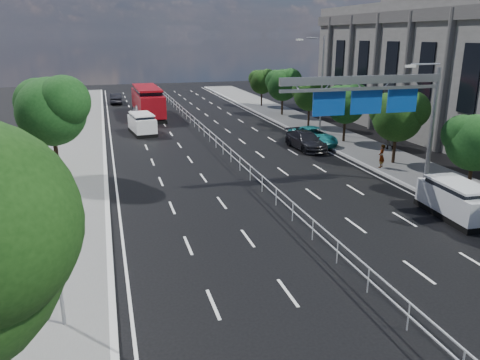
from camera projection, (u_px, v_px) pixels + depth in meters
name	position (u px, v px, depth m)	size (l,w,h in m)	color
ground	(356.00, 282.00, 17.86)	(160.00, 160.00, 0.00)	black
sidewalk_near	(31.00, 331.00, 14.79)	(5.00, 140.00, 0.14)	slate
kerb_near	(113.00, 318.00, 15.45)	(0.25, 140.00, 0.15)	silver
median_fence	(218.00, 143.00, 38.35)	(0.05, 85.00, 1.02)	silver
toilet_sign	(38.00, 246.00, 14.08)	(1.62, 0.18, 4.34)	gray
overhead_gantry	(379.00, 97.00, 27.21)	(10.24, 0.38, 7.45)	gray
streetlight_far	(319.00, 79.00, 42.96)	(2.78, 2.40, 9.00)	gray
civic_hall	(472.00, 67.00, 42.48)	(14.40, 36.00, 14.35)	slate
near_tree_back	(52.00, 107.00, 29.81)	(4.84, 4.51, 6.69)	black
far_tree_c	(477.00, 139.00, 26.23)	(3.52, 3.28, 4.94)	black
far_tree_d	(398.00, 114.00, 33.04)	(3.85, 3.59, 5.34)	black
far_tree_e	(347.00, 102.00, 39.96)	(3.63, 3.38, 5.13)	black
far_tree_f	(310.00, 93.00, 46.86)	(3.52, 3.28, 5.02)	black
far_tree_g	(283.00, 83.00, 53.66)	(3.96, 3.69, 5.45)	black
far_tree_h	(262.00, 80.00, 60.64)	(3.41, 3.18, 4.91)	black
white_minivan	(142.00, 124.00, 44.46)	(2.48, 4.70, 1.95)	black
red_bus	(148.00, 101.00, 53.95)	(2.94, 11.38, 3.38)	black
near_car_silver	(141.00, 110.00, 53.57)	(1.86, 4.62, 1.57)	#AEAFB5
near_car_dark	(116.00, 98.00, 64.30)	(1.51, 4.33, 1.43)	black
silver_minivan	(456.00, 200.00, 24.01)	(2.19, 4.59, 1.86)	black
parked_car_teal	(313.00, 136.00, 40.01)	(2.49, 5.41, 1.50)	#1C7B80
parked_car_dark	(306.00, 140.00, 38.54)	(2.02, 4.97, 1.44)	black
pedestrian_a	(382.00, 156.00, 32.59)	(0.60, 0.39, 1.63)	gray
pedestrian_b	(390.00, 138.00, 37.99)	(0.89, 0.70, 1.84)	gray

